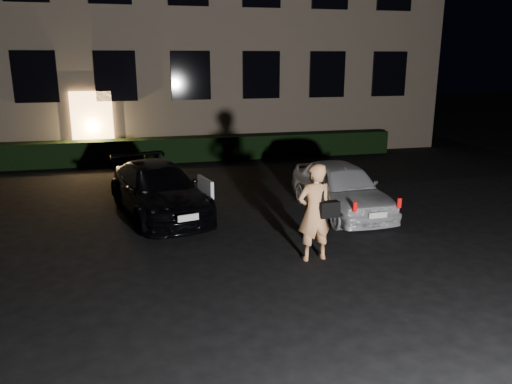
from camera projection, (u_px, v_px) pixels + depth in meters
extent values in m
plane|color=black|center=(270.00, 281.00, 8.34)|extent=(80.00, 80.00, 0.00)
cube|color=#F8B063|center=(93.00, 128.00, 17.49)|extent=(1.40, 0.10, 2.50)
cube|color=black|center=(35.00, 77.00, 16.65)|extent=(1.40, 0.10, 1.70)
cube|color=black|center=(116.00, 76.00, 17.24)|extent=(1.40, 0.10, 1.70)
cube|color=black|center=(191.00, 76.00, 17.83)|extent=(1.40, 0.10, 1.70)
cube|color=black|center=(261.00, 75.00, 18.42)|extent=(1.40, 0.10, 1.70)
cube|color=black|center=(327.00, 75.00, 19.02)|extent=(1.40, 0.10, 1.70)
cube|color=black|center=(389.00, 74.00, 19.61)|extent=(1.40, 0.10, 1.70)
cube|color=black|center=(195.00, 149.00, 18.09)|extent=(15.00, 0.70, 0.85)
imported|color=black|center=(158.00, 190.00, 11.78)|extent=(2.56, 4.40, 1.20)
cube|color=white|center=(205.00, 187.00, 11.48)|extent=(0.27, 0.85, 0.40)
cube|color=silver|center=(188.00, 218.00, 9.95)|extent=(0.44, 0.13, 0.13)
imported|color=silver|center=(341.00, 188.00, 11.91)|extent=(1.60, 3.66, 1.23)
cube|color=red|center=(355.00, 207.00, 10.16)|extent=(0.08, 0.05, 0.20)
cube|color=red|center=(399.00, 203.00, 10.43)|extent=(0.08, 0.05, 0.20)
cube|color=silver|center=(378.00, 215.00, 10.30)|extent=(0.41, 0.05, 0.12)
imported|color=tan|center=(314.00, 212.00, 9.02)|extent=(0.71, 0.50, 1.82)
cube|color=black|center=(329.00, 209.00, 8.96)|extent=(0.39, 0.20, 0.29)
cube|color=black|center=(323.00, 187.00, 8.85)|extent=(0.05, 0.06, 0.56)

